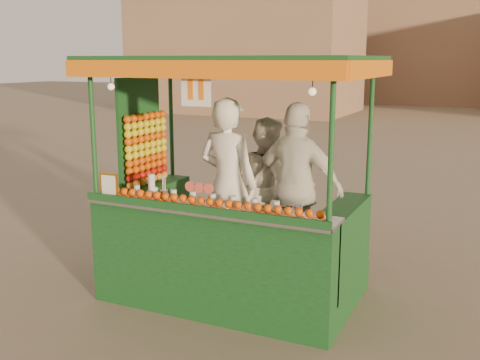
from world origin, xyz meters
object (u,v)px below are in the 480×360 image
at_px(juice_cart, 224,223).
at_px(vendor_middle, 268,187).
at_px(vendor_right, 297,187).
at_px(vendor_left, 228,184).

bearing_deg(juice_cart, vendor_middle, 73.77).
xyz_separation_m(juice_cart, vendor_right, (0.64, 0.41, 0.36)).
height_order(vendor_left, vendor_right, vendor_left).
bearing_deg(vendor_right, vendor_left, 28.94).
distance_m(vendor_left, vendor_right, 0.72).
distance_m(juice_cart, vendor_left, 0.42).
xyz_separation_m(vendor_middle, vendor_right, (0.44, -0.29, 0.10)).
relative_size(juice_cart, vendor_middle, 1.77).
xyz_separation_m(vendor_left, vendor_middle, (0.23, 0.54, -0.12)).
relative_size(vendor_left, vendor_right, 1.03).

